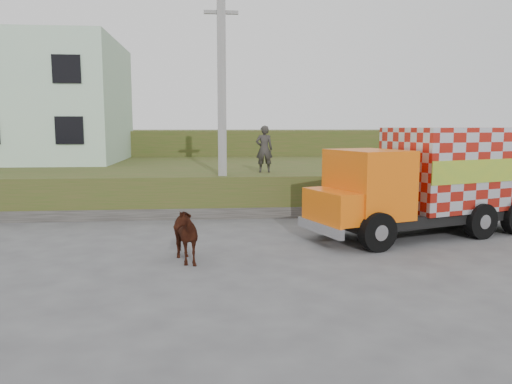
{
  "coord_description": "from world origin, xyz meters",
  "views": [
    {
      "loc": [
        -1.43,
        -13.41,
        3.27
      ],
      "look_at": [
        -0.07,
        1.46,
        1.3
      ],
      "focal_mm": 35.0,
      "sensor_mm": 36.0,
      "label": 1
    }
  ],
  "objects": [
    {
      "name": "embankment_far",
      "position": [
        0.0,
        22.0,
        1.5
      ],
      "size": [
        40.0,
        12.0,
        3.0
      ],
      "primitive_type": "cube",
      "color": "#344B19",
      "rests_on": "ground"
    },
    {
      "name": "embankment",
      "position": [
        0.0,
        10.0,
        0.75
      ],
      "size": [
        40.0,
        12.0,
        1.5
      ],
      "primitive_type": "cube",
      "color": "#344B19",
      "rests_on": "ground"
    },
    {
      "name": "building",
      "position": [
        -11.0,
        13.0,
        4.5
      ],
      "size": [
        10.0,
        8.0,
        6.0
      ],
      "primitive_type": "cube",
      "color": "#B4D3B5",
      "rests_on": "embankment"
    },
    {
      "name": "retaining_strip",
      "position": [
        -2.0,
        4.2,
        0.2
      ],
      "size": [
        16.0,
        0.5,
        0.4
      ],
      "primitive_type": "cube",
      "color": "#595651",
      "rests_on": "ground"
    },
    {
      "name": "pedestrian",
      "position": [
        0.64,
        5.74,
        2.4
      ],
      "size": [
        0.67,
        0.45,
        1.8
      ],
      "primitive_type": "imported",
      "rotation": [
        0.0,
        0.0,
        3.11
      ],
      "color": "#292725",
      "rests_on": "embankment"
    },
    {
      "name": "cargo_truck",
      "position": [
        5.33,
        1.05,
        1.67
      ],
      "size": [
        7.6,
        4.5,
        3.23
      ],
      "rotation": [
        0.0,
        0.0,
        0.33
      ],
      "color": "black",
      "rests_on": "ground"
    },
    {
      "name": "cow",
      "position": [
        -2.18,
        -1.49,
        0.69
      ],
      "size": [
        1.25,
        1.79,
        1.38
      ],
      "primitive_type": "imported",
      "rotation": [
        0.0,
        0.0,
        0.34
      ],
      "color": "black",
      "rests_on": "ground"
    },
    {
      "name": "ground",
      "position": [
        0.0,
        0.0,
        0.0
      ],
      "size": [
        120.0,
        120.0,
        0.0
      ],
      "primitive_type": "plane",
      "color": "#474749",
      "rests_on": "ground"
    },
    {
      "name": "utility_pole",
      "position": [
        -1.0,
        4.6,
        4.08
      ],
      "size": [
        1.2,
        0.3,
        8.0
      ],
      "color": "gray",
      "rests_on": "ground"
    }
  ]
}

